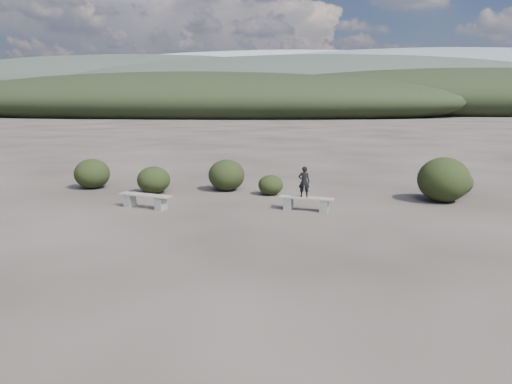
# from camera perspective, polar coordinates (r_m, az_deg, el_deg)

# --- Properties ---
(ground) EXTENTS (1200.00, 1200.00, 0.00)m
(ground) POSITION_cam_1_polar(r_m,az_deg,el_deg) (10.31, -2.77, -9.63)
(ground) COLOR #2B2521
(ground) RESTS_ON ground
(bench_left) EXTENTS (1.90, 0.94, 0.47)m
(bench_left) POSITION_cam_1_polar(r_m,az_deg,el_deg) (16.80, -12.57, -0.87)
(bench_left) COLOR slate
(bench_left) RESTS_ON ground
(bench_right) EXTENTS (1.82, 0.76, 0.45)m
(bench_right) POSITION_cam_1_polar(r_m,az_deg,el_deg) (16.10, 5.74, -1.21)
(bench_right) COLOR slate
(bench_right) RESTS_ON ground
(seated_person) EXTENTS (0.37, 0.25, 1.00)m
(seated_person) POSITION_cam_1_polar(r_m,az_deg,el_deg) (16.00, 5.52, 1.17)
(seated_person) COLOR black
(seated_person) RESTS_ON bench_right
(shrub_a) EXTENTS (1.25, 1.25, 1.02)m
(shrub_a) POSITION_cam_1_polar(r_m,az_deg,el_deg) (19.37, -11.62, 1.37)
(shrub_a) COLOR black
(shrub_a) RESTS_ON ground
(shrub_b) EXTENTS (1.42, 1.42, 1.22)m
(shrub_b) POSITION_cam_1_polar(r_m,az_deg,el_deg) (19.54, -3.39, 1.94)
(shrub_b) COLOR black
(shrub_b) RESTS_ON ground
(shrub_c) EXTENTS (0.94, 0.94, 0.75)m
(shrub_c) POSITION_cam_1_polar(r_m,az_deg,el_deg) (18.65, 1.68, 0.81)
(shrub_c) COLOR black
(shrub_c) RESTS_ON ground
(shrub_d) EXTENTS (1.78, 1.78, 1.56)m
(shrub_d) POSITION_cam_1_polar(r_m,az_deg,el_deg) (18.55, 20.65, 1.33)
(shrub_d) COLOR black
(shrub_d) RESTS_ON ground
(shrub_e) EXTENTS (1.09, 1.09, 0.91)m
(shrub_e) POSITION_cam_1_polar(r_m,az_deg,el_deg) (20.18, 22.10, 1.00)
(shrub_e) COLOR black
(shrub_e) RESTS_ON ground
(shrub_f) EXTENTS (1.40, 1.40, 1.19)m
(shrub_f) POSITION_cam_1_polar(r_m,az_deg,el_deg) (21.05, -18.23, 2.01)
(shrub_f) COLOR black
(shrub_f) RESTS_ON ground
(mountain_ridges) EXTENTS (500.00, 400.00, 56.00)m
(mountain_ridges) POSITION_cam_1_polar(r_m,az_deg,el_deg) (348.78, 5.41, 11.85)
(mountain_ridges) COLOR black
(mountain_ridges) RESTS_ON ground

